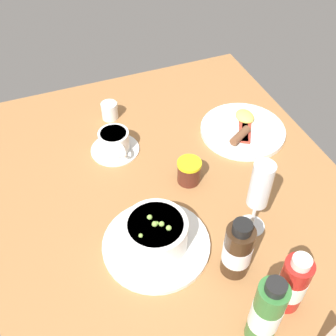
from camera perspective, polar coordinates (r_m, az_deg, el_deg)
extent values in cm
cube|color=#9E6B3D|center=(98.06, 1.46, -5.29)|extent=(110.00, 84.00, 3.00)
cylinder|color=white|center=(89.19, -1.64, -10.49)|extent=(22.87, 22.87, 1.20)
cylinder|color=white|center=(85.93, -1.69, -9.02)|extent=(13.25, 13.25, 6.72)
cylinder|color=beige|center=(83.85, -1.73, -8.01)|extent=(11.40, 11.40, 1.60)
sphere|color=#80AB47|center=(84.09, -2.55, -6.80)|extent=(1.10, 1.10, 1.10)
sphere|color=#80AB47|center=(83.01, -0.89, -7.73)|extent=(1.14, 1.14, 1.14)
sphere|color=#80AB47|center=(83.13, -1.54, -7.63)|extent=(0.82, 0.82, 0.82)
sphere|color=#80AB47|center=(82.42, 0.11, -8.28)|extent=(1.15, 1.15, 1.15)
sphere|color=#80AB47|center=(81.53, -3.78, -9.30)|extent=(0.88, 0.88, 0.88)
sphere|color=#80AB47|center=(83.02, -1.84, -7.74)|extent=(1.22, 1.22, 1.22)
cylinder|color=white|center=(109.63, -7.31, 2.64)|extent=(12.72, 12.72, 0.90)
cylinder|color=white|center=(107.63, -7.46, 3.80)|extent=(7.94, 7.94, 5.06)
cylinder|color=#3F1F12|center=(106.29, -7.56, 4.62)|extent=(6.75, 6.75, 1.00)
torus|color=white|center=(104.04, -6.28, 2.35)|extent=(3.68, 1.40, 3.60)
cylinder|color=white|center=(118.95, -8.07, 7.83)|extent=(4.54, 4.54, 4.92)
cone|color=white|center=(117.96, -7.17, 8.71)|extent=(1.86, 2.39, 2.30)
cylinder|color=white|center=(94.32, 11.38, -7.77)|extent=(6.05, 6.05, 0.40)
cylinder|color=white|center=(91.10, 11.75, -6.22)|extent=(0.80, 0.80, 7.85)
cylinder|color=white|center=(84.06, 12.68, -2.26)|extent=(4.42, 4.42, 10.92)
cylinder|color=beige|center=(85.26, 12.51, -3.00)|extent=(3.62, 3.62, 6.55)
cylinder|color=#502217|center=(99.61, 2.90, -0.64)|extent=(5.59, 5.59, 5.39)
cylinder|color=yellow|center=(97.39, 2.97, 0.61)|extent=(5.87, 5.87, 0.80)
cylinder|color=#B21E19|center=(80.72, 16.75, -15.08)|extent=(5.24, 5.24, 13.22)
cylinder|color=white|center=(80.95, 16.71, -15.17)|extent=(5.34, 5.34, 5.02)
cylinder|color=silver|center=(74.56, 17.96, -12.25)|extent=(3.40, 3.40, 1.64)
cylinder|color=#382314|center=(82.52, 9.55, -11.20)|extent=(5.66, 5.66, 12.72)
cylinder|color=white|center=(82.73, 9.53, -11.30)|extent=(5.77, 5.77, 4.83)
cylinder|color=black|center=(76.47, 10.22, -8.15)|extent=(3.68, 3.68, 2.16)
cylinder|color=#337233|center=(75.13, 13.35, -18.96)|extent=(5.16, 5.16, 16.35)
cylinder|color=white|center=(75.42, 13.31, -19.07)|extent=(5.26, 5.26, 6.21)
cylinder|color=black|center=(67.26, 14.67, -15.62)|extent=(3.35, 3.35, 1.70)
cylinder|color=white|center=(115.71, 10.26, 5.12)|extent=(23.15, 23.15, 1.40)
cube|color=#AE3828|center=(114.06, 10.37, 5.07)|extent=(9.08, 6.34, 0.60)
cube|color=#B03828|center=(113.87, 10.73, 4.92)|extent=(8.95, 6.69, 0.60)
cylinder|color=brown|center=(111.04, 9.93, 4.43)|extent=(5.38, 7.17, 2.20)
ellipsoid|color=#F2D859|center=(117.90, 10.54, 7.03)|extent=(6.00, 4.80, 2.40)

